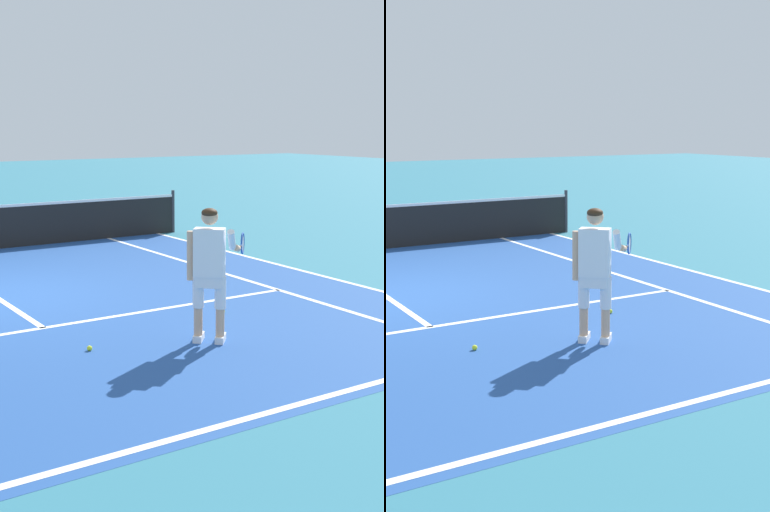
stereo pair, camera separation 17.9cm
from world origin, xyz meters
The scene contains 8 objects.
court_inner_surface centered at (0.00, -0.80, 0.00)m, with size 10.98×10.69×0.00m, color #234C93.
line_baseline centered at (0.00, -5.95, 0.00)m, with size 10.98×0.10×0.01m, color white.
line_service centered at (0.00, -2.06, 0.00)m, with size 8.23×0.10×0.01m, color white.
line_singles_right centered at (4.12, -0.80, 0.00)m, with size 0.10×10.29×0.01m, color white.
line_doubles_right centered at (5.49, -0.80, 0.00)m, with size 0.10×10.29×0.01m, color white.
tennis_player centered at (1.57, -3.77, 0.99)m, with size 1.15×0.77×1.71m.
tennis_ball_near_feet centered at (0.12, -3.29, 0.03)m, with size 0.07×0.07×0.07m, color #CCE02D.
tennis_ball_by_baseline centered at (2.49, -2.75, 0.03)m, with size 0.07×0.07×0.07m, color #CCE02D.
Camera 1 is at (-3.30, -10.92, 2.73)m, focal length 49.65 mm.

